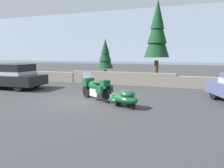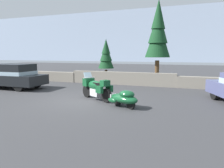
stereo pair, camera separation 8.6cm
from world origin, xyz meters
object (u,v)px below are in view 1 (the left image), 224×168
at_px(car_shaped_trailer, 124,98).
at_px(pine_tree_tall, 157,32).
at_px(touring_motorcycle, 96,87).
at_px(suv_at_left_edge, 10,76).
at_px(pine_tree_secondary, 105,55).

relative_size(car_shaped_trailer, pine_tree_tall, 0.33).
xyz_separation_m(touring_motorcycle, suv_at_left_edge, (-6.86, 1.29, 0.22)).
xyz_separation_m(car_shaped_trailer, suv_at_left_edge, (-8.64, 2.31, 0.43)).
relative_size(suv_at_left_edge, pine_tree_secondary, 1.38).
bearing_deg(car_shaped_trailer, pine_tree_secondary, 117.45).
height_order(touring_motorcycle, pine_tree_secondary, pine_tree_secondary).
height_order(suv_at_left_edge, pine_tree_tall, pine_tree_tall).
distance_m(car_shaped_trailer, pine_tree_secondary, 8.66).
distance_m(touring_motorcycle, suv_at_left_edge, 6.98).
distance_m(touring_motorcycle, pine_tree_tall, 7.70).
relative_size(car_shaped_trailer, suv_at_left_edge, 0.43).
xyz_separation_m(suv_at_left_edge, pine_tree_secondary, (4.74, 5.21, 1.35)).
bearing_deg(suv_at_left_edge, touring_motorcycle, -10.68).
height_order(touring_motorcycle, pine_tree_tall, pine_tree_tall).
height_order(suv_at_left_edge, pine_tree_secondary, pine_tree_secondary).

